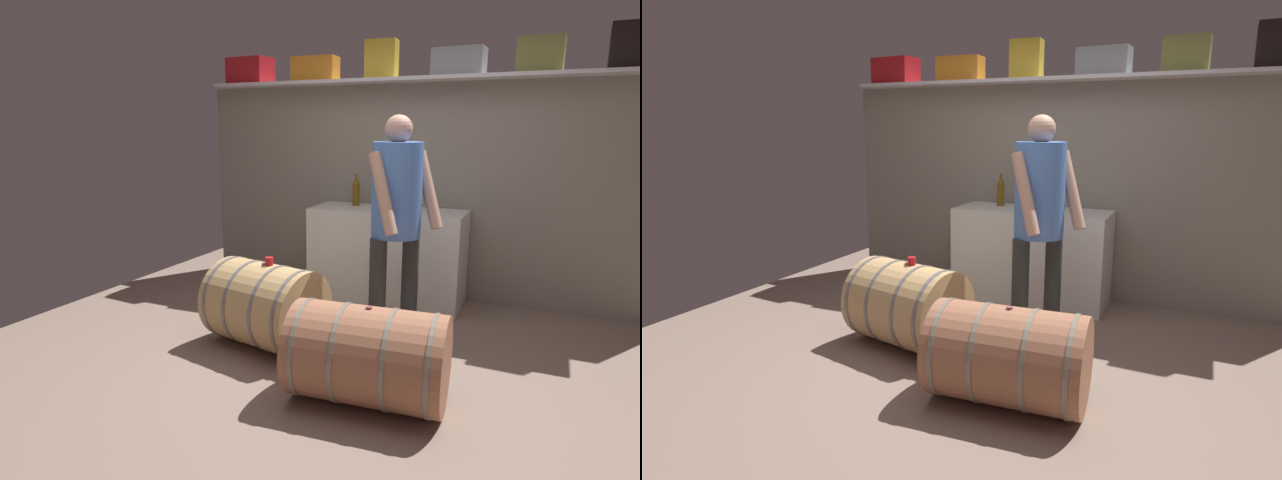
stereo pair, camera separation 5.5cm
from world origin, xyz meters
The scene contains 16 objects.
ground_plane centered at (0.00, 0.50, -0.01)m, with size 5.68×7.23×0.02m, color gray.
back_wall_panel centered at (0.00, 2.02, 1.01)m, with size 4.48×0.10×2.02m, color gray.
high_shelf_board centered at (0.00, 1.87, 2.04)m, with size 4.12×0.40×0.03m, color silver.
toolcase_red centered at (-1.74, 1.87, 2.18)m, with size 0.43×0.28×0.26m, color red.
toolcase_orange centered at (-1.00, 1.87, 2.17)m, with size 0.43×0.23×0.23m, color orange.
toolcase_yellow centered at (-0.33, 1.87, 2.22)m, with size 0.28×0.18×0.34m, color gold.
toolcase_grey centered at (0.37, 1.87, 2.17)m, with size 0.43×0.26×0.23m, color gray.
toolcase_olive centered at (1.02, 1.87, 2.19)m, with size 0.35×0.24×0.28m, color olive.
toolcase_black centered at (1.70, 1.87, 2.22)m, with size 0.39×0.22×0.34m, color black.
work_cabinet centered at (-0.17, 1.67, 0.44)m, with size 1.42×0.56×0.87m, color white.
wine_bottle_amber centered at (-0.52, 1.76, 1.01)m, with size 0.07×0.07×0.31m.
wine_glass centered at (-0.29, 1.84, 0.96)m, with size 0.08×0.08×0.14m.
wine_barrel_near centered at (-0.68, 0.28, 0.32)m, with size 0.90×0.77×0.64m.
wine_barrel_far centered at (0.30, -0.19, 0.30)m, with size 0.96×0.66×0.60m.
tasting_cup centered at (-0.64, 0.28, 0.67)m, with size 0.06×0.06×0.05m, color red.
winemaker_pouring centered at (0.18, 0.72, 1.05)m, with size 0.53×0.58×1.71m.
Camera 1 is at (1.21, -2.88, 1.63)m, focal length 28.92 mm.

